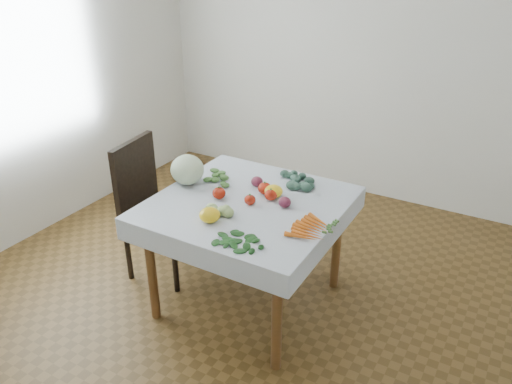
# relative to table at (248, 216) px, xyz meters

# --- Properties ---
(ground) EXTENTS (4.00, 4.00, 0.00)m
(ground) POSITION_rel_table_xyz_m (0.00, 0.00, -0.65)
(ground) COLOR brown
(back_wall) EXTENTS (4.00, 0.04, 2.70)m
(back_wall) POSITION_rel_table_xyz_m (0.00, 2.00, 0.70)
(back_wall) COLOR silver
(back_wall) RESTS_ON ground
(left_wall) EXTENTS (0.04, 4.00, 2.70)m
(left_wall) POSITION_rel_table_xyz_m (-2.00, 0.00, 0.70)
(left_wall) COLOR silver
(left_wall) RESTS_ON ground
(table) EXTENTS (1.00, 1.00, 0.75)m
(table) POSITION_rel_table_xyz_m (0.00, 0.00, 0.00)
(table) COLOR brown
(table) RESTS_ON ground
(tablecloth) EXTENTS (1.12, 1.12, 0.01)m
(tablecloth) POSITION_rel_table_xyz_m (0.00, 0.00, 0.10)
(tablecloth) COLOR white
(tablecloth) RESTS_ON table
(chair) EXTENTS (0.50, 0.50, 0.99)m
(chair) POSITION_rel_table_xyz_m (-0.79, -0.00, -0.09)
(chair) COLOR black
(chair) RESTS_ON ground
(cabbage) EXTENTS (0.28, 0.28, 0.20)m
(cabbage) POSITION_rel_table_xyz_m (-0.48, 0.03, 0.20)
(cabbage) COLOR beige
(cabbage) RESTS_ON tablecloth
(tomato_a) EXTENTS (0.10, 0.10, 0.07)m
(tomato_a) POSITION_rel_table_xyz_m (-0.18, -0.05, 0.14)
(tomato_a) COLOR #A91D0B
(tomato_a) RESTS_ON tablecloth
(tomato_b) EXTENTS (0.10, 0.10, 0.08)m
(tomato_b) POSITION_rel_table_xyz_m (0.04, 0.15, 0.14)
(tomato_b) COLOR #A91D0B
(tomato_b) RESTS_ON tablecloth
(tomato_c) EXTENTS (0.07, 0.07, 0.06)m
(tomato_c) POSITION_rel_table_xyz_m (0.03, -0.02, 0.13)
(tomato_c) COLOR #A91D0B
(tomato_c) RESTS_ON tablecloth
(tomato_d) EXTENTS (0.09, 0.09, 0.07)m
(tomato_d) POSITION_rel_table_xyz_m (0.11, 0.09, 0.14)
(tomato_d) COLOR #A91D0B
(tomato_d) RESTS_ON tablecloth
(heirloom_back) EXTENTS (0.14, 0.14, 0.08)m
(heirloom_back) POSITION_rel_table_xyz_m (0.11, 0.13, 0.14)
(heirloom_back) COLOR yellow
(heirloom_back) RESTS_ON tablecloth
(heirloom_front) EXTENTS (0.14, 0.14, 0.08)m
(heirloom_front) POSITION_rel_table_xyz_m (-0.06, -0.32, 0.14)
(heirloom_front) COLOR yellow
(heirloom_front) RESTS_ON tablecloth
(onion_a) EXTENTS (0.10, 0.10, 0.07)m
(onion_a) POSITION_rel_table_xyz_m (-0.06, 0.22, 0.14)
(onion_a) COLOR #55182D
(onion_a) RESTS_ON tablecloth
(onion_b) EXTENTS (0.09, 0.09, 0.07)m
(onion_b) POSITION_rel_table_xyz_m (0.23, 0.05, 0.13)
(onion_b) COLOR #55182D
(onion_b) RESTS_ON tablecloth
(tomatillo_cluster) EXTENTS (0.19, 0.12, 0.05)m
(tomatillo_cluster) POSITION_rel_table_xyz_m (-0.05, -0.23, 0.13)
(tomatillo_cluster) COLOR #ACC974
(tomatillo_cluster) RESTS_ON tablecloth
(carrot_bunch) EXTENTS (0.19, 0.29, 0.03)m
(carrot_bunch) POSITION_rel_table_xyz_m (0.48, -0.13, 0.12)
(carrot_bunch) COLOR orange
(carrot_bunch) RESTS_ON tablecloth
(kale_bunch) EXTENTS (0.32, 0.24, 0.04)m
(kale_bunch) POSITION_rel_table_xyz_m (0.15, 0.38, 0.12)
(kale_bunch) COLOR #3D6551
(kale_bunch) RESTS_ON tablecloth
(basil_bunch) EXTENTS (0.29, 0.21, 0.01)m
(basil_bunch) POSITION_rel_table_xyz_m (0.20, -0.44, 0.11)
(basil_bunch) COLOR #1A4C18
(basil_bunch) RESTS_ON tablecloth
(dill_bunch) EXTENTS (0.27, 0.19, 0.03)m
(dill_bunch) POSITION_rel_table_xyz_m (-0.33, 0.19, 0.12)
(dill_bunch) COLOR #476B31
(dill_bunch) RESTS_ON tablecloth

